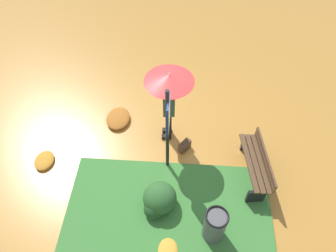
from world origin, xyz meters
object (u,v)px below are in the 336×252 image
(park_bench, at_px, (256,164))
(trash_bin, at_px, (215,226))
(info_sign_post, at_px, (168,124))
(handbag, at_px, (185,146))
(person_with_umbrella, at_px, (169,90))

(park_bench, relative_size, trash_bin, 1.68)
(info_sign_post, relative_size, handbag, 6.22)
(person_with_umbrella, xyz_separation_m, park_bench, (0.85, 1.84, -1.15))
(handbag, xyz_separation_m, park_bench, (0.55, 1.46, 0.28))
(trash_bin, bearing_deg, info_sign_post, -147.18)
(info_sign_post, relative_size, park_bench, 1.64)
(park_bench, bearing_deg, trash_bin, -32.88)
(info_sign_post, bearing_deg, park_bench, 87.26)
(park_bench, bearing_deg, person_with_umbrella, -114.74)
(person_with_umbrella, height_order, handbag, person_with_umbrella)
(person_with_umbrella, bearing_deg, handbag, 51.22)
(person_with_umbrella, xyz_separation_m, trash_bin, (2.20, 0.96, -1.13))
(handbag, distance_m, trash_bin, 2.01)
(info_sign_post, xyz_separation_m, handbag, (-0.46, 0.34, -1.32))
(info_sign_post, height_order, handbag, info_sign_post)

